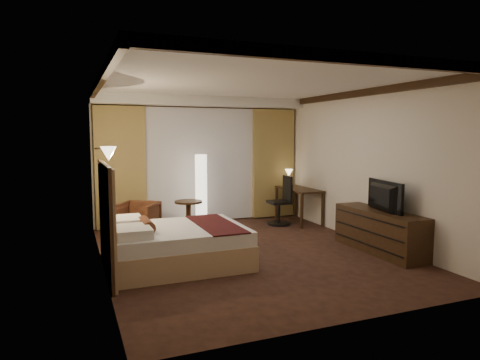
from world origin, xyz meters
name	(u,v)px	position (x,y,z in m)	size (l,w,h in m)	color
floor	(249,253)	(0.00, 0.00, 0.00)	(4.50, 5.50, 0.01)	black
ceiling	(250,83)	(0.00, 0.00, 2.70)	(4.50, 5.50, 0.01)	white
back_wall	(200,160)	(0.00, 2.75, 1.35)	(4.50, 0.02, 2.70)	silver
left_wall	(101,175)	(-2.25, 0.00, 1.35)	(0.02, 5.50, 2.70)	silver
right_wall	(366,166)	(2.25, 0.00, 1.35)	(0.02, 5.50, 2.70)	silver
crown_molding	(250,87)	(0.00, 0.00, 2.64)	(4.50, 5.50, 0.12)	black
soffit	(203,101)	(0.00, 2.50, 2.60)	(4.50, 0.50, 0.20)	white
curtain_sheer	(201,165)	(0.00, 2.67, 1.25)	(2.48, 0.04, 2.45)	silver
curtain_left_drape	(121,168)	(-1.70, 2.61, 1.25)	(1.00, 0.14, 2.45)	tan
curtain_right_drape	(273,163)	(1.70, 2.61, 1.25)	(1.00, 0.14, 2.45)	tan
wall_sconce	(108,154)	(-2.09, 0.57, 1.62)	(0.24, 0.24, 0.24)	white
bed	(178,246)	(-1.22, -0.19, 0.28)	(1.94, 1.51, 0.57)	white
headboard	(107,220)	(-2.20, -0.19, 0.75)	(0.12, 1.81, 1.50)	tan
armchair	(138,217)	(-1.48, 1.93, 0.35)	(0.68, 0.64, 0.70)	#4D2117
side_table	(189,216)	(-0.49, 1.94, 0.30)	(0.55, 0.55, 0.60)	black
floor_lamp	(201,191)	(-0.16, 2.15, 0.76)	(0.32, 0.32, 1.52)	white
desk	(299,205)	(1.95, 1.84, 0.38)	(0.55, 1.23, 0.75)	black
desk_lamp	(289,178)	(1.95, 2.31, 0.92)	(0.18, 0.18, 0.34)	#FFD899
office_chair	(279,200)	(1.45, 1.79, 0.52)	(0.50, 0.50, 1.04)	black
dresser	(380,231)	(2.00, -0.72, 0.34)	(0.50, 1.76, 0.68)	black
television	(379,193)	(1.97, -0.72, 0.97)	(0.99, 0.57, 0.13)	black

